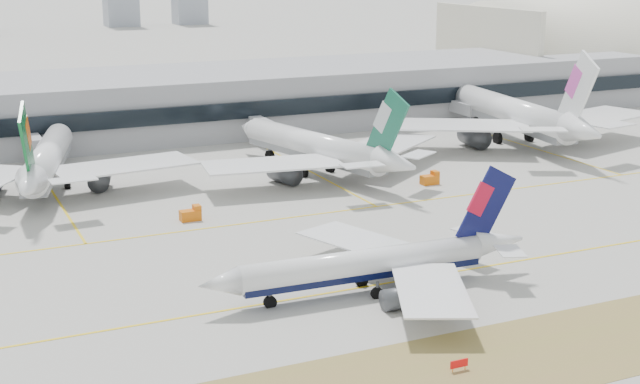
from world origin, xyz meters
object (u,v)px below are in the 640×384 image
taxiing_airliner (375,264)px  terminal (171,102)px  widebody_china_air (517,116)px  hangar (590,85)px  widebody_cathay (320,149)px  widebody_eva (46,162)px

taxiing_airliner → terminal: size_ratio=0.17×
widebody_china_air → hangar: size_ratio=0.77×
widebody_cathay → terminal: (-15.12, 58.86, 1.98)m
widebody_eva → terminal: 61.22m
widebody_eva → widebody_china_air: (109.54, -1.05, 1.12)m
widebody_cathay → hangar: size_ratio=0.62×
hangar → widebody_cathay: bearing=-150.5°
taxiing_airliner → terminal: taxiing_airliner is taller
widebody_cathay → terminal: size_ratio=0.20×
terminal → hangar: size_ratio=3.08×
widebody_china_air → taxiing_airliner: bearing=140.6°
terminal → hangar: hangar is taller
widebody_eva → widebody_china_air: bearing=-75.7°
taxiing_airliner → widebody_eva: (-32.48, 73.64, 1.71)m
taxiing_airliner → hangar: bearing=-136.2°
widebody_cathay → taxiing_airliner: bearing=148.1°
widebody_eva → widebody_cathay: (52.95, -10.76, -0.07)m
widebody_china_air → terminal: size_ratio=0.25×
widebody_eva → widebody_china_air: widebody_china_air is taller
terminal → taxiing_airliner: bearing=-92.5°
widebody_cathay → terminal: 60.80m
widebody_eva → widebody_cathay: widebody_eva is taller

